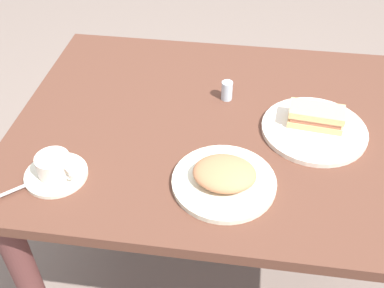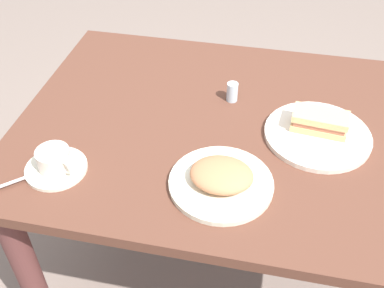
{
  "view_description": "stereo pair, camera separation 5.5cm",
  "coord_description": "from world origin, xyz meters",
  "px_view_note": "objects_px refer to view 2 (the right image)",
  "views": [
    {
      "loc": [
        -0.04,
        0.98,
        1.5
      ],
      "look_at": [
        0.08,
        0.13,
        0.75
      ],
      "focal_mm": 42.76,
      "sensor_mm": 36.0,
      "label": 1
    },
    {
      "loc": [
        -0.09,
        0.97,
        1.5
      ],
      "look_at": [
        0.08,
        0.13,
        0.75
      ],
      "focal_mm": 42.76,
      "sensor_mm": 36.0,
      "label": 2
    }
  ],
  "objects_px": {
    "coffee_saucer": "(56,168)",
    "spoon": "(25,178)",
    "dining_table": "(229,156)",
    "salt_shaker": "(232,92)",
    "sandwich_plate": "(317,135)",
    "coffee_cup": "(54,159)",
    "side_plate": "(221,183)",
    "sandwich_front": "(320,121)"
  },
  "relations": [
    {
      "from": "dining_table",
      "to": "sandwich_front",
      "type": "distance_m",
      "value": 0.28
    },
    {
      "from": "dining_table",
      "to": "side_plate",
      "type": "distance_m",
      "value": 0.26
    },
    {
      "from": "coffee_saucer",
      "to": "spoon",
      "type": "distance_m",
      "value": 0.08
    },
    {
      "from": "coffee_saucer",
      "to": "coffee_cup",
      "type": "xyz_separation_m",
      "value": [
        -0.0,
        0.0,
        0.03
      ]
    },
    {
      "from": "coffee_saucer",
      "to": "coffee_cup",
      "type": "relative_size",
      "value": 1.5
    },
    {
      "from": "spoon",
      "to": "coffee_saucer",
      "type": "bearing_deg",
      "value": -137.85
    },
    {
      "from": "dining_table",
      "to": "coffee_cup",
      "type": "height_order",
      "value": "coffee_cup"
    },
    {
      "from": "spoon",
      "to": "side_plate",
      "type": "distance_m",
      "value": 0.46
    },
    {
      "from": "side_plate",
      "to": "sandwich_plate",
      "type": "bearing_deg",
      "value": -134.51
    },
    {
      "from": "coffee_cup",
      "to": "sandwich_plate",
      "type": "bearing_deg",
      "value": -157.55
    },
    {
      "from": "dining_table",
      "to": "side_plate",
      "type": "relative_size",
      "value": 4.73
    },
    {
      "from": "sandwich_plate",
      "to": "coffee_cup",
      "type": "bearing_deg",
      "value": 22.45
    },
    {
      "from": "side_plate",
      "to": "dining_table",
      "type": "bearing_deg",
      "value": -87.82
    },
    {
      "from": "coffee_cup",
      "to": "dining_table",
      "type": "bearing_deg",
      "value": -146.04
    },
    {
      "from": "sandwich_plate",
      "to": "salt_shaker",
      "type": "bearing_deg",
      "value": -25.84
    },
    {
      "from": "coffee_cup",
      "to": "side_plate",
      "type": "relative_size",
      "value": 0.41
    },
    {
      "from": "coffee_saucer",
      "to": "side_plate",
      "type": "relative_size",
      "value": 0.61
    },
    {
      "from": "dining_table",
      "to": "salt_shaker",
      "type": "xyz_separation_m",
      "value": [
        0.01,
        -0.11,
        0.15
      ]
    },
    {
      "from": "sandwich_plate",
      "to": "spoon",
      "type": "xyz_separation_m",
      "value": [
        0.68,
        0.31,
        0.01
      ]
    },
    {
      "from": "dining_table",
      "to": "coffee_cup",
      "type": "bearing_deg",
      "value": 33.96
    },
    {
      "from": "coffee_saucer",
      "to": "salt_shaker",
      "type": "distance_m",
      "value": 0.53
    },
    {
      "from": "coffee_saucer",
      "to": "spoon",
      "type": "relative_size",
      "value": 1.86
    },
    {
      "from": "sandwich_front",
      "to": "spoon",
      "type": "xyz_separation_m",
      "value": [
        0.68,
        0.32,
        -0.03
      ]
    },
    {
      "from": "spoon",
      "to": "salt_shaker",
      "type": "relative_size",
      "value": 1.42
    },
    {
      "from": "sandwich_front",
      "to": "coffee_saucer",
      "type": "bearing_deg",
      "value": 23.72
    },
    {
      "from": "dining_table",
      "to": "coffee_cup",
      "type": "xyz_separation_m",
      "value": [
        0.39,
        0.26,
        0.16
      ]
    },
    {
      "from": "salt_shaker",
      "to": "coffee_cup",
      "type": "bearing_deg",
      "value": 44.86
    },
    {
      "from": "sandwich_front",
      "to": "salt_shaker",
      "type": "distance_m",
      "value": 0.27
    },
    {
      "from": "salt_shaker",
      "to": "sandwich_plate",
      "type": "bearing_deg",
      "value": 154.16
    },
    {
      "from": "coffee_cup",
      "to": "spoon",
      "type": "distance_m",
      "value": 0.08
    },
    {
      "from": "coffee_cup",
      "to": "spoon",
      "type": "height_order",
      "value": "coffee_cup"
    },
    {
      "from": "coffee_saucer",
      "to": "coffee_cup",
      "type": "bearing_deg",
      "value": 153.8
    },
    {
      "from": "sandwich_plate",
      "to": "side_plate",
      "type": "height_order",
      "value": "same"
    },
    {
      "from": "side_plate",
      "to": "spoon",
      "type": "bearing_deg",
      "value": 10.11
    },
    {
      "from": "coffee_saucer",
      "to": "coffee_cup",
      "type": "height_order",
      "value": "coffee_cup"
    },
    {
      "from": "dining_table",
      "to": "spoon",
      "type": "height_order",
      "value": "spoon"
    },
    {
      "from": "salt_shaker",
      "to": "coffee_saucer",
      "type": "bearing_deg",
      "value": 44.71
    },
    {
      "from": "dining_table",
      "to": "sandwich_plate",
      "type": "distance_m",
      "value": 0.26
    },
    {
      "from": "sandwich_front",
      "to": "spoon",
      "type": "distance_m",
      "value": 0.75
    },
    {
      "from": "dining_table",
      "to": "coffee_saucer",
      "type": "height_order",
      "value": "coffee_saucer"
    },
    {
      "from": "coffee_cup",
      "to": "side_plate",
      "type": "bearing_deg",
      "value": -175.49
    },
    {
      "from": "sandwich_plate",
      "to": "sandwich_front",
      "type": "distance_m",
      "value": 0.04
    }
  ]
}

